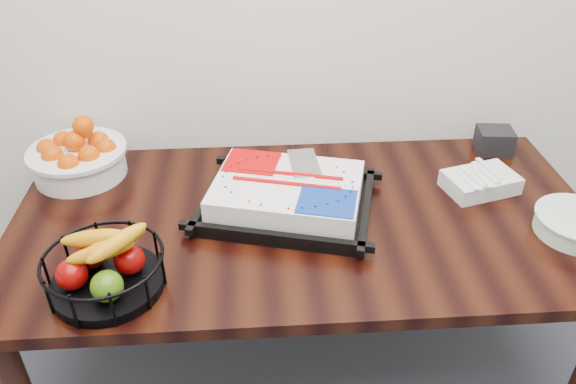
{
  "coord_description": "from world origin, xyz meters",
  "views": [
    {
      "loc": [
        -0.15,
        0.6,
        1.78
      ],
      "look_at": [
        -0.05,
        2.01,
        0.83
      ],
      "focal_mm": 35.0,
      "sensor_mm": 36.0,
      "label": 1
    }
  ],
  "objects": [
    {
      "name": "napkin_box",
      "position": [
        0.73,
        2.35,
        0.79
      ],
      "size": [
        0.13,
        0.12,
        0.09
      ],
      "primitive_type": "cube",
      "rotation": [
        0.0,
        0.0,
        -0.11
      ],
      "color": "black",
      "rests_on": "table"
    },
    {
      "name": "tangerine_bowl",
      "position": [
        -0.74,
        2.29,
        0.84
      ],
      "size": [
        0.33,
        0.33,
        0.21
      ],
      "color": "white",
      "rests_on": "table"
    },
    {
      "name": "cake_tray",
      "position": [
        -0.05,
        2.04,
        0.8
      ],
      "size": [
        0.6,
        0.52,
        0.11
      ],
      "color": "black",
      "rests_on": "table"
    },
    {
      "name": "fork_bag",
      "position": [
        0.59,
        2.1,
        0.78
      ],
      "size": [
        0.26,
        0.2,
        0.06
      ],
      "color": "silver",
      "rests_on": "table"
    },
    {
      "name": "fruit_basket",
      "position": [
        -0.54,
        1.71,
        0.82
      ],
      "size": [
        0.31,
        0.31,
        0.16
      ],
      "color": "black",
      "rests_on": "table"
    },
    {
      "name": "table",
      "position": [
        0.0,
        2.0,
        0.66
      ],
      "size": [
        1.8,
        0.9,
        0.75
      ],
      "color": "black",
      "rests_on": "ground"
    }
  ]
}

